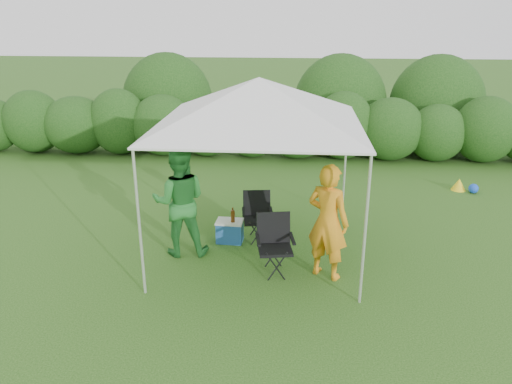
# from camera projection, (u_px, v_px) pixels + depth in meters

# --- Properties ---
(ground) EXTENTS (70.00, 70.00, 0.00)m
(ground) POSITION_uv_depth(u_px,v_px,m) (256.00, 263.00, 7.89)
(ground) COLOR #36641F
(hedge) EXTENTS (17.23, 1.53, 1.80)m
(hedge) POSITION_uv_depth(u_px,v_px,m) (278.00, 127.00, 13.21)
(hedge) COLOR #244E18
(hedge) RESTS_ON ground
(canopy) EXTENTS (3.10, 3.10, 2.83)m
(canopy) POSITION_uv_depth(u_px,v_px,m) (259.00, 102.00, 7.50)
(canopy) COLOR silver
(canopy) RESTS_ON ground
(chair_right) EXTENTS (0.62, 0.58, 0.90)m
(chair_right) POSITION_uv_depth(u_px,v_px,m) (274.00, 240.00, 7.50)
(chair_right) COLOR black
(chair_right) RESTS_ON ground
(chair_left) EXTENTS (0.56, 0.52, 0.83)m
(chair_left) POSITION_uv_depth(u_px,v_px,m) (257.00, 213.00, 8.60)
(chair_left) COLOR black
(chair_left) RESTS_ON ground
(man) EXTENTS (0.76, 0.68, 1.76)m
(man) POSITION_uv_depth(u_px,v_px,m) (328.00, 222.00, 7.23)
(man) COLOR orange
(man) RESTS_ON ground
(woman) EXTENTS (0.97, 0.80, 1.81)m
(woman) POSITION_uv_depth(u_px,v_px,m) (180.00, 201.00, 7.92)
(woman) COLOR #287A2F
(woman) RESTS_ON ground
(cooler) EXTENTS (0.47, 0.36, 0.38)m
(cooler) POSITION_uv_depth(u_px,v_px,m) (230.00, 231.00, 8.56)
(cooler) COLOR #2359A4
(cooler) RESTS_ON ground
(bottle) EXTENTS (0.07, 0.07, 0.26)m
(bottle) POSITION_uv_depth(u_px,v_px,m) (233.00, 215.00, 8.41)
(bottle) COLOR #592D0C
(bottle) RESTS_ON cooler
(lawn_toy) EXTENTS (0.53, 0.44, 0.26)m
(lawn_toy) POSITION_uv_depth(u_px,v_px,m) (463.00, 185.00, 10.97)
(lawn_toy) COLOR yellow
(lawn_toy) RESTS_ON ground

